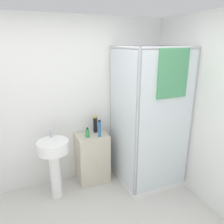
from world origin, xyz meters
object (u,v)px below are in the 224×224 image
soap_dispenser (87,133)px  shampoo_bottle_tall_black (95,124)px  sink (54,157)px  shampoo_bottle_blue (100,129)px

soap_dispenser → shampoo_bottle_tall_black: size_ratio=0.61×
sink → shampoo_bottle_blue: size_ratio=3.87×
sink → soap_dispenser: size_ratio=6.36×
soap_dispenser → shampoo_bottle_tall_black: (0.17, 0.14, 0.06)m
sink → soap_dispenser: (0.52, 0.12, 0.23)m
sink → shampoo_bottle_blue: 0.75m
sink → shampoo_bottle_tall_black: bearing=21.2°
soap_dispenser → shampoo_bottle_tall_black: shampoo_bottle_tall_black is taller
sink → soap_dispenser: 0.58m
soap_dispenser → shampoo_bottle_blue: 0.19m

